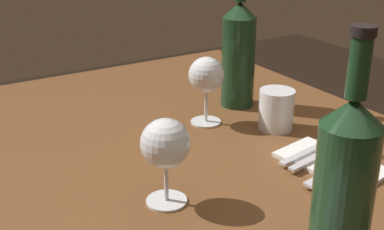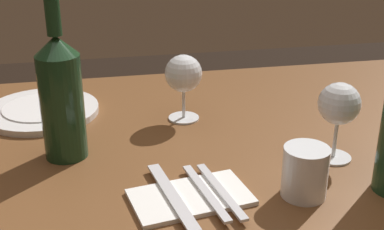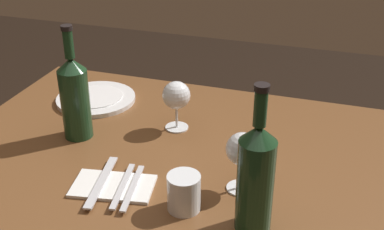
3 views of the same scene
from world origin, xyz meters
TOP-DOWN VIEW (x-y plane):
  - dining_table at (0.00, 0.00)m, footprint 1.30×0.90m
  - wine_glass_left at (0.08, -0.15)m, footprint 0.08×0.08m
  - wine_glass_right at (-0.16, 0.08)m, footprint 0.08×0.08m
  - wine_bottle at (-0.21, 0.21)m, footprint 0.08×0.08m
  - wine_bottle_second at (0.32, -0.02)m, footprint 0.08×0.08m
  - water_tumbler at (-0.06, 0.19)m, footprint 0.07×0.07m
  - folded_napkin at (0.13, 0.17)m, footprint 0.21×0.14m
  - fork_inner at (0.10, 0.17)m, footprint 0.04×0.18m
  - fork_outer at (0.08, 0.17)m, footprint 0.04×0.18m
  - table_knife at (0.16, 0.17)m, footprint 0.06×0.21m

SIDE VIEW (x-z plane):
  - dining_table at x=0.00m, z-range 0.28..1.02m
  - folded_napkin at x=0.13m, z-range 0.74..0.75m
  - fork_inner at x=0.10m, z-range 0.75..0.75m
  - fork_outer at x=0.08m, z-range 0.75..0.75m
  - table_knife at x=0.16m, z-range 0.75..0.75m
  - water_tumbler at x=-0.06m, z-range 0.74..0.82m
  - wine_glass_left at x=0.08m, z-range 0.77..0.91m
  - wine_glass_right at x=-0.16m, z-range 0.77..0.92m
  - wine_bottle_second at x=0.32m, z-range 0.70..1.02m
  - wine_bottle at x=-0.21m, z-range 0.70..1.03m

